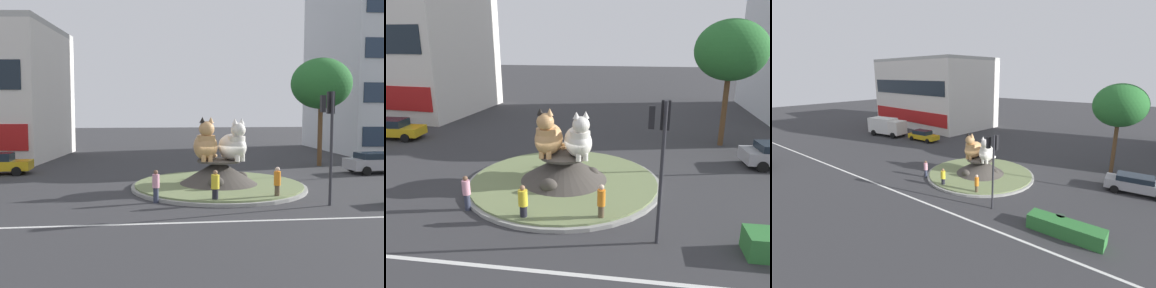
# 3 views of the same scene
# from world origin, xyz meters

# --- Properties ---
(ground_plane) EXTENTS (160.00, 160.00, 0.00)m
(ground_plane) POSITION_xyz_m (0.00, 0.00, 0.00)
(ground_plane) COLOR #333335
(lane_centreline) EXTENTS (112.00, 0.20, 0.01)m
(lane_centreline) POSITION_xyz_m (0.00, -7.38, 0.00)
(lane_centreline) COLOR silver
(lane_centreline) RESTS_ON ground
(roundabout_island) EXTENTS (10.11, 10.11, 1.65)m
(roundabout_island) POSITION_xyz_m (0.00, -0.01, 0.57)
(roundabout_island) COLOR gray
(roundabout_island) RESTS_ON ground
(cat_statue_calico) EXTENTS (1.59, 2.47, 2.52)m
(cat_statue_calico) POSITION_xyz_m (-0.77, -0.12, 2.57)
(cat_statue_calico) COLOR tan
(cat_statue_calico) RESTS_ON roundabout_island
(cat_statue_white) EXTENTS (2.06, 2.66, 2.43)m
(cat_statue_white) POSITION_xyz_m (0.82, -0.25, 2.53)
(cat_statue_white) COLOR silver
(cat_statue_white) RESTS_ON roundabout_island
(traffic_light_mast) EXTENTS (0.75, 0.50, 5.42)m
(traffic_light_mast) POSITION_xyz_m (4.45, -4.94, 3.95)
(traffic_light_mast) COLOR #2D2D33
(traffic_light_mast) RESTS_ON ground
(broadleaf_tree_behind_island) EXTENTS (4.76, 4.76, 8.64)m
(broadleaf_tree_behind_island) POSITION_xyz_m (9.77, 8.68, 6.59)
(broadleaf_tree_behind_island) COLOR brown
(broadleaf_tree_behind_island) RESTS_ON ground
(pedestrian_orange_shirt) EXTENTS (0.34, 0.34, 1.73)m
(pedestrian_orange_shirt) POSITION_xyz_m (2.31, -3.84, 0.92)
(pedestrian_orange_shirt) COLOR brown
(pedestrian_orange_shirt) RESTS_ON ground
(pedestrian_yellow_shirt) EXTENTS (0.40, 0.40, 1.68)m
(pedestrian_yellow_shirt) POSITION_xyz_m (-0.90, -4.28, 0.87)
(pedestrian_yellow_shirt) COLOR black
(pedestrian_yellow_shirt) RESTS_ON ground
(pedestrian_pink_shirt) EXTENTS (0.35, 0.35, 1.63)m
(pedestrian_pink_shirt) POSITION_xyz_m (-3.72, -3.56, 0.86)
(pedestrian_pink_shirt) COLOR #33384C
(pedestrian_pink_shirt) RESTS_ON ground
(parked_car_right) EXTENTS (4.77, 2.11, 1.52)m
(parked_car_right) POSITION_xyz_m (-14.70, 6.70, 0.80)
(parked_car_right) COLOR gold
(parked_car_right) RESTS_ON ground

